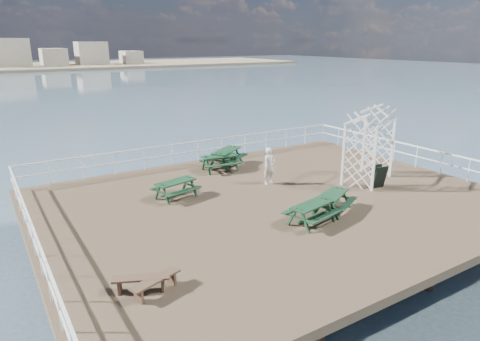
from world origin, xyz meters
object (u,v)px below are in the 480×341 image
Objects in this scene: picnic_table_e at (333,198)px; trellis_arbor at (369,149)px; picnic_table_d at (312,209)px; flat_bench_near at (155,282)px; picnic_table_a at (176,186)px; picnic_table_c at (226,154)px; person at (269,166)px; flat_bench_far at (141,280)px; picnic_table_b at (220,160)px.

trellis_arbor reaches higher than picnic_table_e.
flat_bench_near is (-6.22, -1.21, -0.22)m from picnic_table_d.
picnic_table_c is (4.07, 2.93, 0.09)m from picnic_table_a.
person reaches higher than flat_bench_near.
flat_bench_near is at bearing -18.97° from flat_bench_far.
picnic_table_b is 0.57× the size of trellis_arbor.
person is at bearing -120.60° from picnic_table_c.
picnic_table_a is 5.02m from picnic_table_c.
picnic_table_d is at bearing -7.39° from flat_bench_near.
picnic_table_c is 1.71× the size of flat_bench_near.
picnic_table_a is 6.90m from flat_bench_near.
flat_bench_far is at bearing 163.09° from picnic_table_e.
person is at bearing -20.53° from picnic_table_a.
person is at bearing -67.24° from picnic_table_b.
person is (7.79, 5.26, 0.51)m from flat_bench_far.
picnic_table_d is at bearing -71.70° from picnic_table_a.
picnic_table_b is (3.41, 2.39, 0.03)m from picnic_table_a.
picnic_table_c reaches higher than picnic_table_b.
trellis_arbor is (11.53, 3.50, 1.19)m from flat_bench_near.
picnic_table_e is at bearing 34.02° from flat_bench_far.
flat_bench_far is at bearing -134.39° from picnic_table_a.
trellis_arbor is (8.28, -2.58, 0.98)m from picnic_table_a.
picnic_table_c is 7.87m from picnic_table_d.
picnic_table_a is 0.77× the size of picnic_table_c.
picnic_table_a is 1.32× the size of flat_bench_far.
flat_bench_far is at bearing -164.64° from picnic_table_c.
picnic_table_a is 1.17× the size of person.
flat_bench_far is (-7.93, -1.36, -0.20)m from picnic_table_e.
picnic_table_d is 0.94× the size of picnic_table_e.
person is (4.26, -0.56, 0.31)m from picnic_table_a.
picnic_table_d is (2.97, -4.87, 0.01)m from picnic_table_a.
flat_bench_far is 0.43× the size of trellis_arbor.
picnic_table_c reaches higher than picnic_table_e.
picnic_table_e is 8.05m from flat_bench_far.
picnic_table_c is 1.29× the size of picnic_table_d.
person is (0.18, -3.48, 0.22)m from picnic_table_c.
picnic_table_c reaches higher than flat_bench_far.
person is (7.51, 5.52, 0.52)m from flat_bench_near.
picnic_table_a is 0.93× the size of picnic_table_e.
person reaches higher than picnic_table_e.
picnic_table_d is 4.51m from person.
picnic_table_b is 6.91m from picnic_table_e.
person is (0.85, -2.94, 0.27)m from picnic_table_b.
picnic_table_a is 4.30m from person.
picnic_table_b is at bearing 74.02° from flat_bench_far.
trellis_arbor is at bearing 39.61° from flat_bench_far.
trellis_arbor is (4.87, -4.96, 0.94)m from picnic_table_b.
flat_bench_far is at bearing 118.37° from flat_bench_near.
picnic_table_c is 7.38m from picnic_table_e.
trellis_arbor reaches higher than picnic_table_c.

